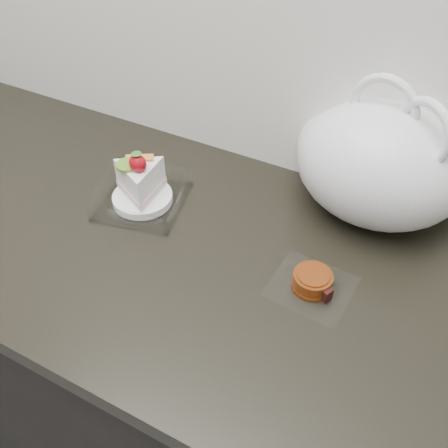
# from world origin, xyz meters

# --- Properties ---
(counter) EXTENTS (2.04, 0.64, 0.90)m
(counter) POSITION_xyz_m (0.00, 1.69, 0.45)
(counter) COLOR black
(counter) RESTS_ON ground
(cake_tray) EXTENTS (0.20, 0.20, 0.13)m
(cake_tray) POSITION_xyz_m (-0.04, 1.75, 0.93)
(cake_tray) COLOR white
(cake_tray) RESTS_ON counter
(mooncake_wrap) EXTENTS (0.14, 0.13, 0.03)m
(mooncake_wrap) POSITION_xyz_m (0.35, 1.70, 0.91)
(mooncake_wrap) COLOR white
(mooncake_wrap) RESTS_ON counter
(plastic_bag) EXTENTS (0.40, 0.34, 0.29)m
(plastic_bag) POSITION_xyz_m (0.36, 1.95, 1.01)
(plastic_bag) COLOR white
(plastic_bag) RESTS_ON counter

